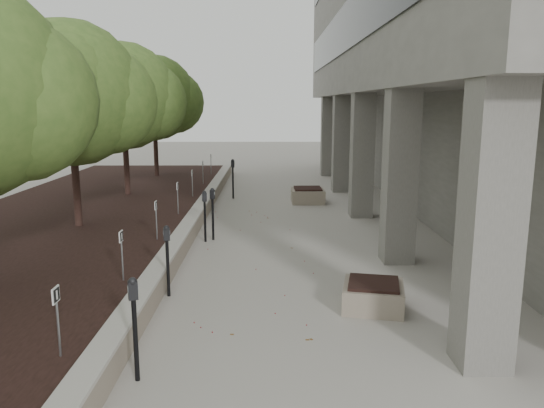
{
  "coord_description": "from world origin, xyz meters",
  "views": [
    {
      "loc": [
        0.41,
        -5.88,
        3.67
      ],
      "look_at": [
        0.46,
        6.86,
        1.21
      ],
      "focal_mm": 34.46,
      "sensor_mm": 36.0,
      "label": 1
    }
  ],
  "objects_px": {
    "crabapple_tree_3": "(72,125)",
    "parking_meter_3": "(213,214)",
    "parking_meter_4": "(205,216)",
    "crabapple_tree_5": "(154,116)",
    "parking_meter_2": "(168,261)",
    "planter_front": "(373,295)",
    "parking_meter_1": "(135,330)",
    "parking_meter_5": "(233,179)",
    "crabapple_tree_4": "(124,119)",
    "planter_back": "(308,195)"
  },
  "relations": [
    {
      "from": "crabapple_tree_3",
      "to": "parking_meter_3",
      "type": "distance_m",
      "value": 4.38
    },
    {
      "from": "crabapple_tree_4",
      "to": "parking_meter_2",
      "type": "height_order",
      "value": "crabapple_tree_4"
    },
    {
      "from": "crabapple_tree_3",
      "to": "parking_meter_5",
      "type": "height_order",
      "value": "crabapple_tree_3"
    },
    {
      "from": "crabapple_tree_4",
      "to": "parking_meter_4",
      "type": "height_order",
      "value": "crabapple_tree_4"
    },
    {
      "from": "parking_meter_3",
      "to": "parking_meter_5",
      "type": "bearing_deg",
      "value": 105.11
    },
    {
      "from": "parking_meter_3",
      "to": "planter_back",
      "type": "relative_size",
      "value": 1.19
    },
    {
      "from": "planter_back",
      "to": "parking_meter_1",
      "type": "bearing_deg",
      "value": -104.03
    },
    {
      "from": "parking_meter_1",
      "to": "parking_meter_3",
      "type": "xyz_separation_m",
      "value": [
        0.24,
        7.38,
        -0.01
      ]
    },
    {
      "from": "crabapple_tree_5",
      "to": "planter_front",
      "type": "xyz_separation_m",
      "value": [
        7.09,
        -14.89,
        -2.87
      ]
    },
    {
      "from": "crabapple_tree_3",
      "to": "parking_meter_5",
      "type": "distance_m",
      "value": 7.68
    },
    {
      "from": "parking_meter_1",
      "to": "parking_meter_4",
      "type": "xyz_separation_m",
      "value": [
        0.05,
        7.18,
        -0.03
      ]
    },
    {
      "from": "parking_meter_3",
      "to": "planter_front",
      "type": "bearing_deg",
      "value": -38.7
    },
    {
      "from": "parking_meter_1",
      "to": "planter_front",
      "type": "bearing_deg",
      "value": 14.28
    },
    {
      "from": "crabapple_tree_3",
      "to": "parking_meter_1",
      "type": "height_order",
      "value": "crabapple_tree_3"
    },
    {
      "from": "crabapple_tree_4",
      "to": "planter_back",
      "type": "xyz_separation_m",
      "value": [
        6.64,
        0.44,
        -2.84
      ]
    },
    {
      "from": "parking_meter_5",
      "to": "planter_back",
      "type": "bearing_deg",
      "value": -23.0
    },
    {
      "from": "crabapple_tree_4",
      "to": "parking_meter_3",
      "type": "xyz_separation_m",
      "value": [
        3.66,
        -5.03,
        -2.4
      ]
    },
    {
      "from": "parking_meter_2",
      "to": "planter_front",
      "type": "distance_m",
      "value": 3.92
    },
    {
      "from": "parking_meter_2",
      "to": "planter_front",
      "type": "height_order",
      "value": "parking_meter_2"
    },
    {
      "from": "crabapple_tree_4",
      "to": "planter_front",
      "type": "relative_size",
      "value": 5.1
    },
    {
      "from": "crabapple_tree_5",
      "to": "planter_front",
      "type": "distance_m",
      "value": 16.74
    },
    {
      "from": "crabapple_tree_5",
      "to": "parking_meter_1",
      "type": "xyz_separation_m",
      "value": [
        3.42,
        -17.41,
        -2.39
      ]
    },
    {
      "from": "crabapple_tree_5",
      "to": "parking_meter_3",
      "type": "distance_m",
      "value": 10.95
    },
    {
      "from": "crabapple_tree_4",
      "to": "planter_back",
      "type": "distance_m",
      "value": 7.23
    },
    {
      "from": "crabapple_tree_4",
      "to": "planter_front",
      "type": "bearing_deg",
      "value": -54.38
    },
    {
      "from": "parking_meter_5",
      "to": "crabapple_tree_5",
      "type": "bearing_deg",
      "value": 128.4
    },
    {
      "from": "crabapple_tree_5",
      "to": "parking_meter_3",
      "type": "height_order",
      "value": "crabapple_tree_5"
    },
    {
      "from": "crabapple_tree_4",
      "to": "parking_meter_1",
      "type": "height_order",
      "value": "crabapple_tree_4"
    },
    {
      "from": "crabapple_tree_5",
      "to": "parking_meter_4",
      "type": "relative_size",
      "value": 3.89
    },
    {
      "from": "crabapple_tree_5",
      "to": "parking_meter_5",
      "type": "distance_m",
      "value": 5.8
    },
    {
      "from": "parking_meter_1",
      "to": "parking_meter_5",
      "type": "xyz_separation_m",
      "value": [
        0.35,
        13.68,
        0.05
      ]
    },
    {
      "from": "parking_meter_4",
      "to": "parking_meter_5",
      "type": "distance_m",
      "value": 6.51
    },
    {
      "from": "crabapple_tree_3",
      "to": "parking_meter_4",
      "type": "bearing_deg",
      "value": -3.9
    },
    {
      "from": "parking_meter_3",
      "to": "planter_front",
      "type": "xyz_separation_m",
      "value": [
        3.43,
        -4.86,
        -0.47
      ]
    },
    {
      "from": "crabapple_tree_3",
      "to": "crabapple_tree_5",
      "type": "relative_size",
      "value": 1.0
    },
    {
      "from": "parking_meter_4",
      "to": "crabapple_tree_5",
      "type": "bearing_deg",
      "value": 93.02
    },
    {
      "from": "parking_meter_1",
      "to": "parking_meter_2",
      "type": "bearing_deg",
      "value": 72.96
    },
    {
      "from": "parking_meter_1",
      "to": "parking_meter_2",
      "type": "relative_size",
      "value": 1.03
    },
    {
      "from": "crabapple_tree_4",
      "to": "parking_meter_3",
      "type": "distance_m",
      "value": 6.67
    },
    {
      "from": "crabapple_tree_4",
      "to": "parking_meter_2",
      "type": "xyz_separation_m",
      "value": [
        3.25,
        -9.28,
        -2.42
      ]
    },
    {
      "from": "crabapple_tree_3",
      "to": "crabapple_tree_5",
      "type": "bearing_deg",
      "value": 90.0
    },
    {
      "from": "crabapple_tree_3",
      "to": "parking_meter_3",
      "type": "height_order",
      "value": "crabapple_tree_3"
    },
    {
      "from": "parking_meter_3",
      "to": "crabapple_tree_4",
      "type": "bearing_deg",
      "value": 142.15
    },
    {
      "from": "planter_back",
      "to": "planter_front",
      "type": "bearing_deg",
      "value": -87.49
    },
    {
      "from": "parking_meter_1",
      "to": "parking_meter_5",
      "type": "bearing_deg",
      "value": 68.35
    },
    {
      "from": "crabapple_tree_3",
      "to": "planter_front",
      "type": "relative_size",
      "value": 5.1
    },
    {
      "from": "crabapple_tree_3",
      "to": "parking_meter_4",
      "type": "xyz_separation_m",
      "value": [
        3.47,
        -0.24,
        -2.42
      ]
    },
    {
      "from": "parking_meter_4",
      "to": "planter_front",
      "type": "xyz_separation_m",
      "value": [
        3.62,
        -4.66,
        -0.45
      ]
    },
    {
      "from": "parking_meter_2",
      "to": "planter_front",
      "type": "bearing_deg",
      "value": -22.49
    },
    {
      "from": "planter_front",
      "to": "planter_back",
      "type": "relative_size",
      "value": 0.89
    }
  ]
}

